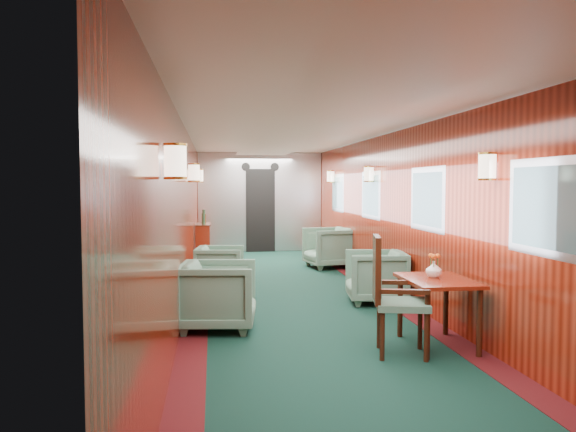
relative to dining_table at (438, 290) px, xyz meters
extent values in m
plane|color=#0C2D23|center=(-1.10, 2.31, -0.58)|extent=(12.00, 12.00, 0.00)
cube|color=white|center=(-1.10, 2.31, 1.77)|extent=(3.00, 12.00, 0.10)
cube|color=white|center=(-1.10, 2.31, 1.78)|extent=(1.20, 12.00, 0.06)
cube|color=maroon|center=(-1.10, 8.31, 0.62)|extent=(3.00, 0.10, 2.40)
cube|color=maroon|center=(-1.10, -3.69, 0.62)|extent=(3.00, 0.10, 2.40)
cube|color=maroon|center=(-2.60, 2.31, 0.62)|extent=(0.10, 12.00, 2.40)
cube|color=maroon|center=(0.40, 2.31, 0.62)|extent=(0.10, 12.00, 2.40)
cube|color=#3F0C0F|center=(-2.45, 2.31, -0.57)|extent=(0.30, 12.00, 0.01)
cube|color=#3F0C0F|center=(0.25, 2.31, -0.57)|extent=(0.30, 12.00, 0.01)
cube|color=silver|center=(-1.10, 8.23, 0.62)|extent=(2.98, 0.12, 2.38)
cube|color=black|center=(-1.10, 8.15, 0.42)|extent=(0.70, 0.06, 2.00)
cylinder|color=black|center=(-1.45, 8.16, 1.47)|extent=(0.20, 0.04, 0.20)
cylinder|color=black|center=(-0.75, 8.16, 1.47)|extent=(0.20, 0.04, 0.20)
cube|color=#A6A8AC|center=(0.39, -1.19, 0.87)|extent=(0.02, 1.10, 0.80)
cube|color=#48686C|center=(0.38, -1.19, 0.87)|extent=(0.01, 0.96, 0.66)
cube|color=#A6A8AC|center=(0.39, 1.31, 0.87)|extent=(0.02, 1.10, 0.80)
cube|color=#48686C|center=(0.38, 1.31, 0.87)|extent=(0.01, 0.96, 0.66)
cube|color=#A6A8AC|center=(0.39, 3.81, 0.87)|extent=(0.02, 1.10, 0.80)
cube|color=#48686C|center=(0.38, 3.81, 0.87)|extent=(0.01, 0.96, 0.66)
cube|color=#A6A8AC|center=(0.39, 6.31, 0.87)|extent=(0.02, 1.10, 0.80)
cube|color=#48686C|center=(0.38, 6.31, 0.87)|extent=(0.01, 0.96, 0.66)
cylinder|color=#FFE7C6|center=(-2.50, -1.19, 1.22)|extent=(0.16, 0.16, 0.24)
cylinder|color=gold|center=(-2.50, -1.19, 1.10)|extent=(0.17, 0.17, 0.02)
cylinder|color=#FFE7C6|center=(0.30, -0.39, 1.22)|extent=(0.16, 0.16, 0.24)
cylinder|color=gold|center=(0.30, -0.39, 1.10)|extent=(0.17, 0.17, 0.02)
cylinder|color=#FFE7C6|center=(-2.50, 2.81, 1.22)|extent=(0.16, 0.16, 0.24)
cylinder|color=gold|center=(-2.50, 2.81, 1.10)|extent=(0.17, 0.17, 0.02)
cylinder|color=#FFE7C6|center=(0.30, 3.61, 1.22)|extent=(0.16, 0.16, 0.24)
cylinder|color=gold|center=(0.30, 3.61, 1.10)|extent=(0.17, 0.17, 0.02)
cylinder|color=#FFE7C6|center=(-2.50, 5.81, 1.22)|extent=(0.16, 0.16, 0.24)
cylinder|color=gold|center=(-2.50, 5.81, 1.10)|extent=(0.17, 0.17, 0.02)
cylinder|color=#FFE7C6|center=(0.30, 6.61, 1.22)|extent=(0.16, 0.16, 0.24)
cylinder|color=gold|center=(0.30, 6.61, 1.10)|extent=(0.17, 0.17, 0.02)
cube|color=maroon|center=(0.00, 0.00, 0.09)|extent=(0.65, 0.92, 0.04)
cylinder|color=#3B1A0D|center=(-0.26, -0.39, -0.25)|extent=(0.06, 0.06, 0.65)
cylinder|color=#3B1A0D|center=(0.25, -0.40, -0.25)|extent=(0.06, 0.06, 0.65)
cylinder|color=#3B1A0D|center=(-0.25, 0.40, -0.25)|extent=(0.06, 0.06, 0.65)
cylinder|color=#3B1A0D|center=(0.26, 0.39, -0.25)|extent=(0.06, 0.06, 0.65)
cube|color=#214F41|center=(-0.45, -0.22, -0.09)|extent=(0.58, 0.58, 0.06)
cube|color=#3B1A0D|center=(-0.68, -0.17, 0.25)|extent=(0.15, 0.45, 0.63)
cube|color=#214F41|center=(-0.66, -0.17, 0.18)|extent=(0.10, 0.33, 0.38)
cube|color=#3B1A0D|center=(-0.50, -0.46, 0.08)|extent=(0.45, 0.15, 0.04)
cube|color=#3B1A0D|center=(-0.39, 0.02, 0.08)|extent=(0.45, 0.15, 0.04)
cylinder|color=#3B1A0D|center=(-0.69, -0.37, -0.35)|extent=(0.05, 0.05, 0.46)
cylinder|color=#3B1A0D|center=(-0.29, -0.46, -0.35)|extent=(0.05, 0.05, 0.46)
cylinder|color=#3B1A0D|center=(-0.60, 0.02, -0.35)|extent=(0.05, 0.05, 0.46)
cylinder|color=#3B1A0D|center=(-0.21, -0.07, -0.35)|extent=(0.05, 0.05, 0.46)
cube|color=maroon|center=(-2.44, 6.01, -0.16)|extent=(0.28, 0.92, 0.83)
cube|color=#3B1A0D|center=(-2.43, 6.01, 0.25)|extent=(0.30, 0.94, 0.02)
cylinder|color=#22452D|center=(-2.42, 5.78, 0.37)|extent=(0.07, 0.07, 0.22)
cylinder|color=#22452D|center=(-2.42, 6.10, 0.40)|extent=(0.06, 0.06, 0.28)
cylinder|color=gold|center=(-2.42, 6.29, 0.35)|extent=(0.08, 0.08, 0.18)
imported|color=white|center=(-0.01, 0.08, 0.19)|extent=(0.19, 0.19, 0.17)
imported|color=#214F41|center=(-2.18, 0.98, -0.19)|extent=(0.93, 0.91, 0.77)
imported|color=#214F41|center=(-2.13, 3.49, -0.24)|extent=(0.81, 0.79, 0.67)
imported|color=#214F41|center=(-0.01, 2.12, -0.22)|extent=(0.89, 0.87, 0.72)
imported|color=#214F41|center=(0.01, 5.39, -0.18)|extent=(1.00, 0.98, 0.79)
camera|label=1|loc=(-2.23, -5.33, 1.06)|focal=35.00mm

